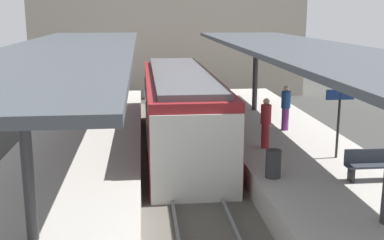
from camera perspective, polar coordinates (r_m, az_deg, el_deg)
ground_plane at (r=15.38m, az=-0.01°, el=-8.49°), size 80.00×80.00×0.00m
platform_left at (r=15.31m, az=-14.41°, el=-7.02°), size 4.40×28.00×1.00m
platform_right at (r=16.03m, az=13.71°, el=-6.07°), size 4.40×28.00×1.00m
track_ballast at (r=15.34m, az=-0.01°, el=-8.14°), size 3.20×28.00×0.20m
rail_near_side at (r=15.23m, az=-2.73°, el=-7.63°), size 0.08×28.00×0.14m
rail_far_side at (r=15.37m, az=2.68°, el=-7.44°), size 0.08×28.00×0.14m
commuter_train at (r=19.01m, az=-1.36°, el=1.10°), size 2.78×11.53×3.10m
canopy_left at (r=15.87m, az=-14.47°, el=7.99°), size 4.18×21.00×3.49m
canopy_right at (r=16.57m, az=12.79°, el=8.17°), size 4.18×21.00×3.46m
platform_bench at (r=14.19m, az=20.42°, el=-4.90°), size 1.40×0.41×0.86m
platform_sign at (r=15.71m, az=17.14°, el=1.37°), size 0.90×0.08×2.21m
litter_bin at (r=13.70m, az=9.66°, el=-5.16°), size 0.44×0.44×0.80m
passenger_near_bench at (r=16.49m, az=8.77°, el=-0.27°), size 0.36×0.36×1.73m
passenger_mid_platform at (r=19.13m, az=11.09°, el=1.53°), size 0.36×0.36×1.78m
station_building_backdrop at (r=34.30m, az=-2.92°, el=12.65°), size 18.00×6.00×11.00m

